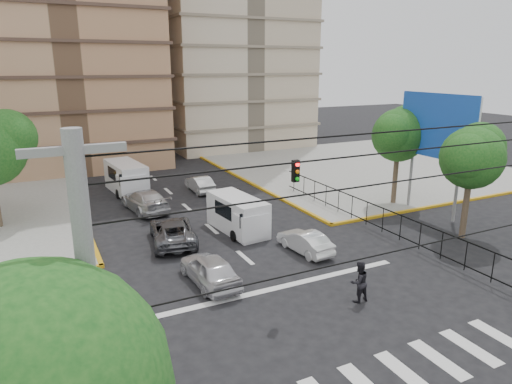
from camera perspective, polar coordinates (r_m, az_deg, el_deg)
ground at (r=20.78m, az=4.58°, el=-13.16°), size 160.00×160.00×0.00m
sidewalk_ne at (r=47.25m, az=13.13°, el=3.05°), size 26.00×26.00×0.15m
crosswalk_stripes at (r=16.75m, az=15.90°, el=-21.60°), size 12.00×2.40×0.01m
stop_line at (r=21.69m, az=2.93°, el=-11.81°), size 13.00×0.40×0.01m
park_fence at (r=29.05m, az=15.44°, el=-5.11°), size 0.10×22.50×1.66m
billboard at (r=32.46m, az=21.75°, el=7.43°), size 0.36×6.20×8.10m
tree_park_a at (r=29.03m, az=25.49°, el=4.20°), size 4.41×3.60×6.83m
tree_park_c at (r=34.37m, az=17.52°, el=7.09°), size 4.65×3.80×7.25m
traffic_light_nw at (r=24.42m, az=-21.21°, el=-1.83°), size 0.28×0.22×4.40m
traffic_light_hanging at (r=17.02m, az=8.50°, el=1.57°), size 18.00×9.12×0.92m
van_right_lane at (r=28.04m, az=-2.11°, el=-2.99°), size 2.38×5.00×2.18m
van_left_lane at (r=38.17m, az=-15.84°, el=1.63°), size 2.68×5.56×2.41m
car_silver_front_left at (r=21.83m, az=-5.81°, el=-9.57°), size 1.96×4.37×1.46m
car_white_front_right at (r=25.37m, az=6.14°, el=-6.17°), size 1.65×3.83×1.23m
car_grey_mid_left at (r=26.94m, az=-10.41°, el=-4.81°), size 3.21×5.45×1.42m
car_silver_rear_left at (r=33.10m, az=-13.69°, el=-1.04°), size 2.83×5.54×1.54m
car_darkgrey_mid_right at (r=33.51m, az=-2.87°, el=-0.55°), size 2.23×4.22×1.37m
car_white_rear_right at (r=37.44m, az=-7.05°, el=1.02°), size 1.39×3.96×1.30m
pedestrian_crosswalk at (r=20.60m, az=12.75°, el=-10.88°), size 0.92×0.73×1.86m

